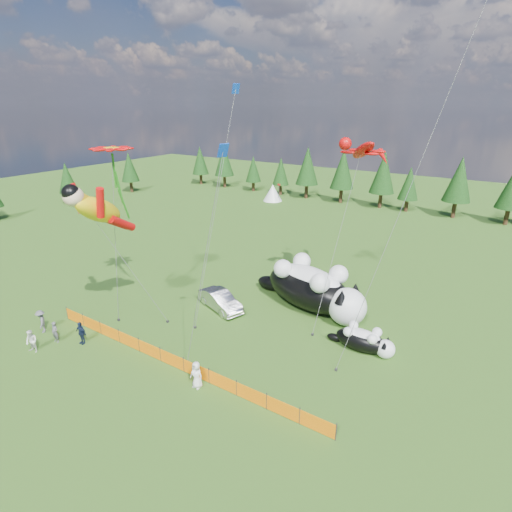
{
  "coord_description": "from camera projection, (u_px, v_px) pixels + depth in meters",
  "views": [
    {
      "loc": [
        15.91,
        -17.89,
        15.66
      ],
      "look_at": [
        1.81,
        4.0,
        5.64
      ],
      "focal_mm": 28.0,
      "sensor_mm": 36.0,
      "label": 1
    }
  ],
  "objects": [
    {
      "name": "festival_tents",
      "position": [
        460.0,
        218.0,
        53.03
      ],
      "size": [
        50.0,
        3.2,
        2.8
      ],
      "primitive_type": null,
      "color": "white",
      "rests_on": "ground"
    },
    {
      "name": "superhero_kite",
      "position": [
        99.0,
        210.0,
        26.71
      ],
      "size": [
        5.96,
        6.25,
        11.65
      ],
      "color": "yellow",
      "rests_on": "ground"
    },
    {
      "name": "cat_large",
      "position": [
        313.0,
        288.0,
        31.86
      ],
      "size": [
        10.64,
        5.63,
        3.9
      ],
      "rotation": [
        0.0,
        0.0,
        -0.25
      ],
      "color": "black",
      "rests_on": "ground"
    },
    {
      "name": "gecko_kite",
      "position": [
        363.0,
        151.0,
        29.23
      ],
      "size": [
        5.78,
        9.88,
        14.25
      ],
      "color": "red",
      "rests_on": "ground"
    },
    {
      "name": "ground",
      "position": [
        203.0,
        344.0,
        27.7
      ],
      "size": [
        160.0,
        160.0,
        0.0
      ],
      "primitive_type": "plane",
      "color": "#153C0A",
      "rests_on": "ground"
    },
    {
      "name": "spectator_e",
      "position": [
        197.0,
        375.0,
        23.21
      ],
      "size": [
        0.84,
        0.55,
        1.72
      ],
      "primitive_type": "imported",
      "rotation": [
        0.0,
        0.0,
        0.01
      ],
      "color": "white",
      "rests_on": "ground"
    },
    {
      "name": "diamond_kite_c",
      "position": [
        221.0,
        166.0,
        19.17
      ],
      "size": [
        3.38,
        1.01,
        14.28
      ],
      "color": "#0D3FC3",
      "rests_on": "ground"
    },
    {
      "name": "spectator_c",
      "position": [
        81.0,
        333.0,
        27.51
      ],
      "size": [
        1.0,
        0.56,
        1.67
      ],
      "primitive_type": "imported",
      "rotation": [
        0.0,
        0.0,
        0.06
      ],
      "color": "#151F39",
      "rests_on": "ground"
    },
    {
      "name": "diamond_kite_a",
      "position": [
        233.0,
        105.0,
        27.42
      ],
      "size": [
        0.96,
        5.46,
        17.49
      ],
      "color": "#0D3FC3",
      "rests_on": "ground"
    },
    {
      "name": "spectator_b",
      "position": [
        32.0,
        341.0,
        26.54
      ],
      "size": [
        0.86,
        0.6,
        1.63
      ],
      "primitive_type": "imported",
      "rotation": [
        0.0,
        0.0,
        0.18
      ],
      "color": "white",
      "rests_on": "ground"
    },
    {
      "name": "spectator_d",
      "position": [
        41.0,
        321.0,
        28.87
      ],
      "size": [
        1.26,
        1.12,
        1.74
      ],
      "primitive_type": "imported",
      "rotation": [
        0.0,
        0.0,
        -0.6
      ],
      "color": "#57565B",
      "rests_on": "ground"
    },
    {
      "name": "flower_kite",
      "position": [
        112.0,
        151.0,
        27.88
      ],
      "size": [
        3.07,
        3.4,
        12.89
      ],
      "color": "red",
      "rests_on": "ground"
    },
    {
      "name": "cat_small",
      "position": [
        364.0,
        340.0,
        26.72
      ],
      "size": [
        4.7,
        1.69,
        1.7
      ],
      "rotation": [
        0.0,
        0.0,
        -0.01
      ],
      "color": "black",
      "rests_on": "ground"
    },
    {
      "name": "spectator_a",
      "position": [
        55.0,
        332.0,
        27.7
      ],
      "size": [
        0.58,
        0.4,
        1.55
      ],
      "primitive_type": "imported",
      "rotation": [
        0.0,
        0.0,
        0.06
      ],
      "color": "#57565B",
      "rests_on": "ground"
    },
    {
      "name": "tree_line",
      "position": [
        390.0,
        184.0,
        61.58
      ],
      "size": [
        90.0,
        4.0,
        8.0
      ],
      "primitive_type": null,
      "color": "black",
      "rests_on": "ground"
    },
    {
      "name": "safety_fence",
      "position": [
        172.0,
        360.0,
        25.16
      ],
      "size": [
        22.06,
        0.06,
        1.1
      ],
      "color": "#262626",
      "rests_on": "ground"
    },
    {
      "name": "car",
      "position": [
        220.0,
        300.0,
        32.19
      ],
      "size": [
        4.8,
        3.01,
        1.49
      ],
      "primitive_type": "imported",
      "rotation": [
        0.0,
        0.0,
        1.23
      ],
      "color": "#B6B5BA",
      "rests_on": "ground"
    }
  ]
}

